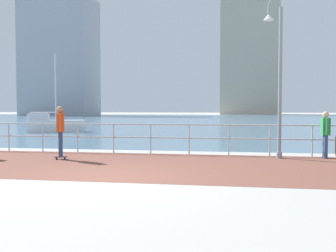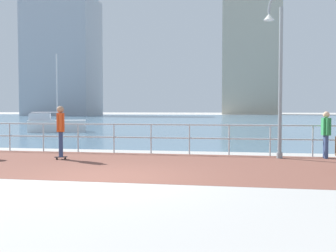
# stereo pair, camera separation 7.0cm
# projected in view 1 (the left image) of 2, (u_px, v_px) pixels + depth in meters

# --- Properties ---
(ground) EXTENTS (220.00, 220.00, 0.00)m
(ground) POSITION_uv_depth(u_px,v_px,m) (208.00, 122.00, 48.47)
(ground) COLOR #ADAAA5
(brick_paving) EXTENTS (28.00, 5.53, 0.01)m
(brick_paving) POSITION_uv_depth(u_px,v_px,m) (131.00, 164.00, 11.28)
(brick_paving) COLOR brown
(brick_paving) RESTS_ON ground
(harbor_water) EXTENTS (180.00, 88.00, 0.00)m
(harbor_water) POSITION_uv_depth(u_px,v_px,m) (212.00, 119.00, 58.36)
(harbor_water) COLOR slate
(harbor_water) RESTS_ON ground
(waterfront_railing) EXTENTS (25.25, 0.06, 1.09)m
(waterfront_railing) POSITION_uv_depth(u_px,v_px,m) (151.00, 133.00, 13.97)
(waterfront_railing) COLOR #B2BCC1
(waterfront_railing) RESTS_ON ground
(lamppost) EXTENTS (0.63, 0.69, 5.51)m
(lamppost) POSITION_uv_depth(u_px,v_px,m) (277.00, 66.00, 12.69)
(lamppost) COLOR gray
(lamppost) RESTS_ON ground
(skateboarder) EXTENTS (0.41, 0.54, 1.71)m
(skateboarder) POSITION_uv_depth(u_px,v_px,m) (60.00, 127.00, 12.32)
(skateboarder) COLOR black
(skateboarder) RESTS_ON ground
(bystander) EXTENTS (0.24, 0.55, 1.54)m
(bystander) POSITION_uv_depth(u_px,v_px,m) (325.00, 131.00, 12.65)
(bystander) COLOR #384C7A
(bystander) RESTS_ON ground
(sailboat_gray) EXTENTS (4.03, 2.51, 5.42)m
(sailboat_gray) POSITION_uv_depth(u_px,v_px,m) (54.00, 125.00, 26.80)
(sailboat_gray) COLOR white
(sailboat_gray) RESTS_ON ground
(tower_beige) EXTENTS (15.89, 11.04, 37.22)m
(tower_beige) POSITION_uv_depth(u_px,v_px,m) (249.00, 52.00, 109.28)
(tower_beige) COLOR #B2AD99
(tower_beige) RESTS_ON ground
(tower_concrete) EXTENTS (16.20, 11.27, 29.62)m
(tower_concrete) POSITION_uv_depth(u_px,v_px,m) (60.00, 57.00, 91.95)
(tower_concrete) COLOR #A3A8B2
(tower_concrete) RESTS_ON ground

